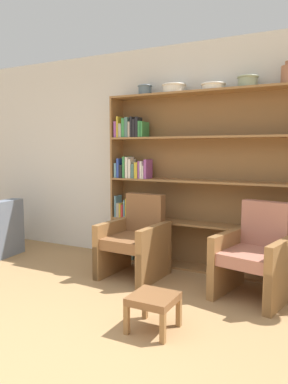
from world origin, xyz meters
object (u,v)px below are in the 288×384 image
Objects in this scene: bookshelf at (192,182)px; armchair_leather at (135,241)px; bowl_slate at (248,81)px; bowl_copper at (145,90)px; bowl_terracotta at (213,86)px; footstool at (153,301)px; armchair_cushioned at (256,256)px; bowl_olive at (174,88)px.

bookshelf is 0.99m from armchair_leather.
bowl_copper is at bearing 180.00° from bowl_slate.
bowl_terracotta reaches higher than armchair_leather.
bowl_slate reaches higher than bowl_terracotta.
bowl_copper is 1.27m from bowl_slate.
bowl_copper is 1.89m from armchair_leather.
bowl_terracotta is at bearing 92.09° from footstool.
armchair_cushioned is (0.25, -0.56, -1.80)m from bowl_slate.
armchair_cushioned is at bearing 62.14° from footstool.
bowl_slate is at bearing -0.00° from bowl_olive.
bowl_copper reaches higher than armchair_cushioned.
bowl_copper is 0.63× the size of bowl_olive.
armchair_cushioned is at bearing -33.51° from bookshelf.
armchair_cushioned is (1.36, -0.00, 0.00)m from armchair_leather.
bookshelf reaches higher than armchair_cushioned.
bookshelf is 2.73× the size of armchair_leather.
bowl_olive is at bearing 0.00° from bowl_copper.
bookshelf is 1.25m from armchair_cushioned.
bowl_olive is 0.83× the size of footstool.
bowl_copper reaches higher than bowl_olive.
bookshelf is 13.80× the size of bowl_copper.
bowl_olive is 0.32× the size of armchair_cushioned.
bookshelf is at bearing 173.50° from bowl_terracotta.
armchair_leather is at bearing 125.07° from footstool.
bowl_olive is 1.25× the size of bowl_slate.
armchair_leather is 1.36m from armchair_cushioned.
bowl_olive is at bearing 180.00° from bowl_terracotta.
armchair_cushioned is at bearing -26.48° from bowl_olive.
bowl_slate is 0.25× the size of armchair_cushioned.
bookshelf is 1.31m from bowl_slate.
bowl_copper is (-0.63, -0.03, 1.14)m from bookshelf.
bowl_copper is at bearing -177.41° from bookshelf.
armchair_leather and armchair_cushioned have the same top height.
bowl_copper is 0.78× the size of bowl_slate.
bowl_slate is (0.39, -0.00, 0.03)m from bowl_terracotta.
bowl_slate reaches higher than footstool.
bowl_copper is 0.88m from bowl_terracotta.
bowl_slate is at bearing -149.84° from armchair_leather.
bowl_slate is at bearing -0.00° from bowl_terracotta.
bowl_terracotta is 1.97m from armchair_cushioned.
bowl_terracotta is 0.80× the size of footstool.
footstool is (-0.58, -1.10, -0.17)m from armchair_cushioned.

